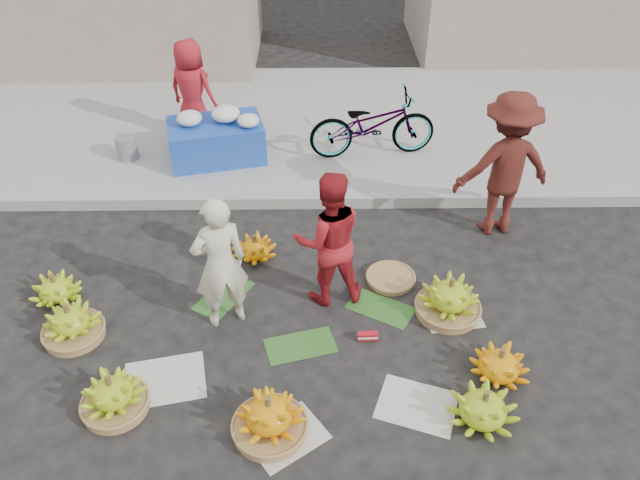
{
  "coord_description": "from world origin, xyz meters",
  "views": [
    {
      "loc": [
        0.03,
        -4.27,
        4.34
      ],
      "look_at": [
        0.09,
        0.52,
        0.7
      ],
      "focal_mm": 35.0,
      "sensor_mm": 36.0,
      "label": 1
    }
  ],
  "objects_px": {
    "banana_bunch_0": "(71,323)",
    "vendor_cream": "(220,264)",
    "banana_bunch_4": "(499,364)",
    "flower_table": "(217,138)",
    "bicycle": "(373,124)"
  },
  "relations": [
    {
      "from": "bicycle",
      "to": "vendor_cream",
      "type": "bearing_deg",
      "value": 144.06
    },
    {
      "from": "banana_bunch_4",
      "to": "bicycle",
      "type": "bearing_deg",
      "value": 102.41
    },
    {
      "from": "vendor_cream",
      "to": "banana_bunch_0",
      "type": "bearing_deg",
      "value": -15.21
    },
    {
      "from": "vendor_cream",
      "to": "flower_table",
      "type": "distance_m",
      "value": 3.04
    },
    {
      "from": "banana_bunch_4",
      "to": "flower_table",
      "type": "height_order",
      "value": "flower_table"
    },
    {
      "from": "bicycle",
      "to": "banana_bunch_4",
      "type": "bearing_deg",
      "value": -175.16
    },
    {
      "from": "banana_bunch_4",
      "to": "vendor_cream",
      "type": "distance_m",
      "value": 2.66
    },
    {
      "from": "banana_bunch_0",
      "to": "vendor_cream",
      "type": "relative_size",
      "value": 0.4
    },
    {
      "from": "banana_bunch_4",
      "to": "vendor_cream",
      "type": "relative_size",
      "value": 0.39
    },
    {
      "from": "vendor_cream",
      "to": "bicycle",
      "type": "relative_size",
      "value": 0.84
    },
    {
      "from": "banana_bunch_4",
      "to": "vendor_cream",
      "type": "xyz_separation_m",
      "value": [
        -2.49,
        0.74,
        0.57
      ]
    },
    {
      "from": "vendor_cream",
      "to": "bicycle",
      "type": "height_order",
      "value": "vendor_cream"
    },
    {
      "from": "vendor_cream",
      "to": "bicycle",
      "type": "bearing_deg",
      "value": -141.87
    },
    {
      "from": "vendor_cream",
      "to": "banana_bunch_4",
      "type": "bearing_deg",
      "value": 140.02
    },
    {
      "from": "flower_table",
      "to": "vendor_cream",
      "type": "bearing_deg",
      "value": -95.09
    }
  ]
}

